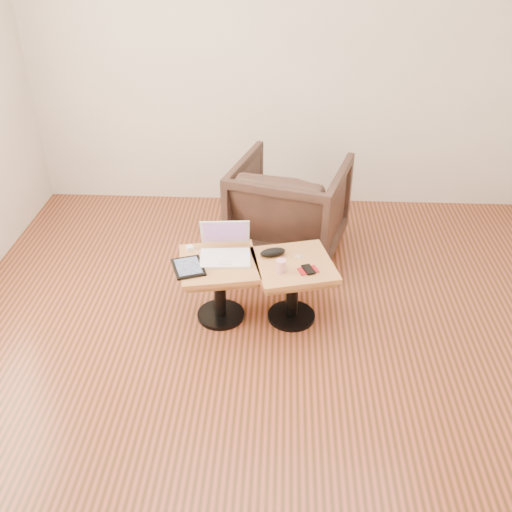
{
  "coord_description": "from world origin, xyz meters",
  "views": [
    {
      "loc": [
        -0.04,
        -2.59,
        2.45
      ],
      "look_at": [
        -0.2,
        0.46,
        0.5
      ],
      "focal_mm": 40.0,
      "sensor_mm": 36.0,
      "label": 1
    }
  ],
  "objects_px": {
    "laptop": "(225,250)",
    "side_table_right": "(293,277)",
    "armchair": "(289,207)",
    "side_table_left": "(219,276)",
    "striped_cup": "(281,266)"
  },
  "relations": [
    {
      "from": "side_table_left",
      "to": "armchair",
      "type": "relative_size",
      "value": 0.69
    },
    {
      "from": "laptop",
      "to": "side_table_right",
      "type": "bearing_deg",
      "value": -13.07
    },
    {
      "from": "laptop",
      "to": "armchair",
      "type": "height_order",
      "value": "armchair"
    },
    {
      "from": "side_table_left",
      "to": "striped_cup",
      "type": "bearing_deg",
      "value": -24.08
    },
    {
      "from": "laptop",
      "to": "armchair",
      "type": "relative_size",
      "value": 0.42
    },
    {
      "from": "laptop",
      "to": "striped_cup",
      "type": "distance_m",
      "value": 0.4
    },
    {
      "from": "side_table_left",
      "to": "striped_cup",
      "type": "relative_size",
      "value": 7.02
    },
    {
      "from": "side_table_right",
      "to": "striped_cup",
      "type": "relative_size",
      "value": 7.3
    },
    {
      "from": "striped_cup",
      "to": "armchair",
      "type": "bearing_deg",
      "value": 86.77
    },
    {
      "from": "armchair",
      "to": "side_table_right",
      "type": "bearing_deg",
      "value": 108.08
    },
    {
      "from": "striped_cup",
      "to": "side_table_left",
      "type": "bearing_deg",
      "value": 167.02
    },
    {
      "from": "side_table_left",
      "to": "side_table_right",
      "type": "distance_m",
      "value": 0.48
    },
    {
      "from": "laptop",
      "to": "striped_cup",
      "type": "relative_size",
      "value": 4.22
    },
    {
      "from": "side_table_right",
      "to": "armchair",
      "type": "relative_size",
      "value": 0.72
    },
    {
      "from": "side_table_right",
      "to": "striped_cup",
      "type": "distance_m",
      "value": 0.2
    }
  ]
}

